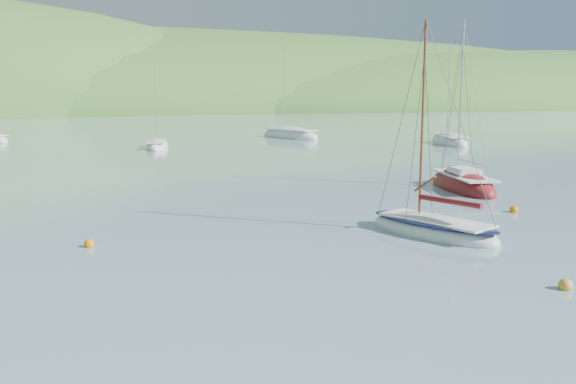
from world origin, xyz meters
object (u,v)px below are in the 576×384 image
object	(u,v)px
sloop_red	(463,186)
distant_sloop_d	(450,142)
daysailer_white	(433,230)
distant_sloop_b	(290,136)
distant_sloop_a	(157,147)

from	to	relation	value
sloop_red	distant_sloop_d	xyz separation A→B (m)	(16.47, 26.30, -0.02)
daysailer_white	sloop_red	distance (m)	13.07
distant_sloop_b	distant_sloop_a	bearing A→B (deg)	179.53
daysailer_white	distant_sloop_b	bearing A→B (deg)	55.43
sloop_red	distant_sloop_d	distance (m)	31.03
daysailer_white	distant_sloop_d	distance (m)	44.01
daysailer_white	distant_sloop_a	bearing A→B (deg)	76.03
distant_sloop_a	distant_sloop_b	distance (m)	18.77
daysailer_white	distant_sloop_b	distance (m)	51.29
distant_sloop_a	distant_sloop_d	xyz separation A→B (m)	(30.75, -6.16, 0.04)
daysailer_white	distant_sloop_a	size ratio (longest dim) A/B	1.09
distant_sloop_a	distant_sloop_b	xyz separation A→B (m)	(17.18, 7.57, 0.04)
distant_sloop_a	distant_sloop_d	world-z (taller)	distant_sloop_d
distant_sloop_a	distant_sloop_b	size ratio (longest dim) A/B	0.71
daysailer_white	distant_sloop_a	world-z (taller)	daysailer_white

